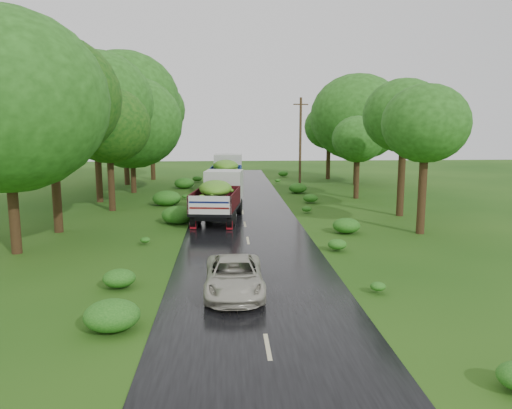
{
  "coord_description": "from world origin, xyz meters",
  "views": [
    {
      "loc": [
        -1.05,
        -16.37,
        5.9
      ],
      "look_at": [
        0.46,
        8.87,
        1.7
      ],
      "focal_mm": 35.0,
      "sensor_mm": 36.0,
      "label": 1
    }
  ],
  "objects": [
    {
      "name": "road_lines",
      "position": [
        0.0,
        6.0,
        0.02
      ],
      "size": [
        0.12,
        69.6,
        0.0
      ],
      "color": "#BFB78C",
      "rests_on": "road"
    },
    {
      "name": "utility_pole",
      "position": [
        5.48,
        27.47,
        4.12
      ],
      "size": [
        1.37,
        0.5,
        7.99
      ],
      "rotation": [
        0.0,
        0.0,
        0.3
      ],
      "color": "#382616",
      "rests_on": "ground"
    },
    {
      "name": "trees_right",
      "position": [
        10.17,
        24.15,
        5.79
      ],
      "size": [
        5.71,
        28.91,
        8.22
      ],
      "color": "black",
      "rests_on": "ground"
    },
    {
      "name": "shrubs",
      "position": [
        0.0,
        14.0,
        0.35
      ],
      "size": [
        11.9,
        44.0,
        0.7
      ],
      "color": "#175514",
      "rests_on": "ground"
    },
    {
      "name": "car",
      "position": [
        -0.81,
        0.27,
        0.62
      ],
      "size": [
        1.99,
        4.32,
        1.2
      ],
      "primitive_type": "imported",
      "rotation": [
        0.0,
        0.0,
        0.0
      ],
      "color": "#B8B4A4",
      "rests_on": "road"
    },
    {
      "name": "trees_left",
      "position": [
        -9.84,
        21.45,
        6.82
      ],
      "size": [
        6.0,
        33.16,
        9.82
      ],
      "color": "black",
      "rests_on": "ground"
    },
    {
      "name": "truck_far",
      "position": [
        -1.01,
        27.08,
        1.69
      ],
      "size": [
        2.93,
        7.24,
        2.98
      ],
      "rotation": [
        0.0,
        0.0,
        -0.06
      ],
      "color": "black",
      "rests_on": "ground"
    },
    {
      "name": "truck_near",
      "position": [
        -1.49,
        13.65,
        1.59
      ],
      "size": [
        3.25,
        6.94,
        2.81
      ],
      "rotation": [
        0.0,
        0.0,
        -0.14
      ],
      "color": "black",
      "rests_on": "ground"
    },
    {
      "name": "road",
      "position": [
        0.0,
        5.0,
        0.01
      ],
      "size": [
        6.5,
        80.0,
        0.02
      ],
      "primitive_type": "cube",
      "color": "black",
      "rests_on": "ground"
    },
    {
      "name": "ground",
      "position": [
        0.0,
        0.0,
        0.0
      ],
      "size": [
        120.0,
        120.0,
        0.0
      ],
      "primitive_type": "plane",
      "color": "#17410E",
      "rests_on": "ground"
    }
  ]
}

